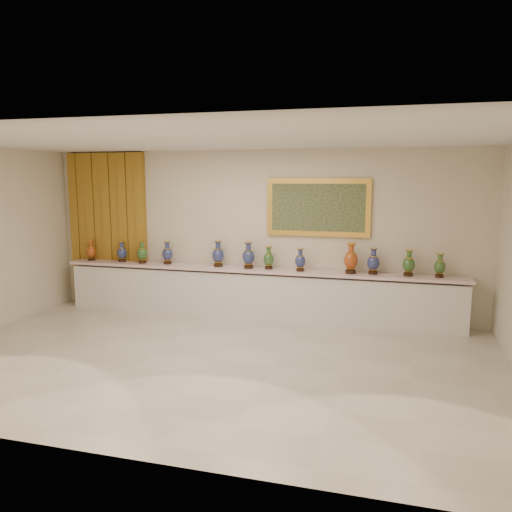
# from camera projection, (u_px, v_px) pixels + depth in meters

# --- Properties ---
(ground) EXTENTS (8.00, 8.00, 0.00)m
(ground) POSITION_uv_depth(u_px,v_px,m) (211.00, 360.00, 6.91)
(ground) COLOR beige
(ground) RESTS_ON ground
(room) EXTENTS (8.00, 8.00, 8.00)m
(room) POSITION_uv_depth(u_px,v_px,m) (139.00, 226.00, 9.60)
(room) COLOR beige
(room) RESTS_ON ground
(counter) EXTENTS (7.28, 0.48, 0.90)m
(counter) POSITION_uv_depth(u_px,v_px,m) (255.00, 293.00, 9.00)
(counter) COLOR white
(counter) RESTS_ON ground
(vase_0) EXTENTS (0.23, 0.23, 0.40)m
(vase_0) POSITION_uv_depth(u_px,v_px,m) (91.00, 251.00, 9.76)
(vase_0) COLOR #321D0E
(vase_0) RESTS_ON counter
(vase_1) EXTENTS (0.24, 0.24, 0.40)m
(vase_1) POSITION_uv_depth(u_px,v_px,m) (122.00, 253.00, 9.59)
(vase_1) COLOR #321D0E
(vase_1) RESTS_ON counter
(vase_2) EXTENTS (0.24, 0.24, 0.42)m
(vase_2) POSITION_uv_depth(u_px,v_px,m) (142.00, 253.00, 9.43)
(vase_2) COLOR #321D0E
(vase_2) RESTS_ON counter
(vase_3) EXTENTS (0.21, 0.21, 0.43)m
(vase_3) POSITION_uv_depth(u_px,v_px,m) (167.00, 254.00, 9.35)
(vase_3) COLOR #321D0E
(vase_3) RESTS_ON counter
(vase_4) EXTENTS (0.29, 0.29, 0.47)m
(vase_4) POSITION_uv_depth(u_px,v_px,m) (218.00, 255.00, 9.08)
(vase_4) COLOR #321D0E
(vase_4) RESTS_ON counter
(vase_5) EXTENTS (0.28, 0.28, 0.48)m
(vase_5) POSITION_uv_depth(u_px,v_px,m) (248.00, 256.00, 8.90)
(vase_5) COLOR #321D0E
(vase_5) RESTS_ON counter
(vase_6) EXTENTS (0.21, 0.21, 0.40)m
(vase_6) POSITION_uv_depth(u_px,v_px,m) (269.00, 259.00, 8.84)
(vase_6) COLOR #321D0E
(vase_6) RESTS_ON counter
(vase_7) EXTENTS (0.23, 0.23, 0.40)m
(vase_7) POSITION_uv_depth(u_px,v_px,m) (300.00, 261.00, 8.64)
(vase_7) COLOR #321D0E
(vase_7) RESTS_ON counter
(vase_8) EXTENTS (0.32, 0.32, 0.51)m
(vase_8) POSITION_uv_depth(u_px,v_px,m) (351.00, 260.00, 8.42)
(vase_8) COLOR #321D0E
(vase_8) RESTS_ON counter
(vase_9) EXTENTS (0.26, 0.26, 0.45)m
(vase_9) POSITION_uv_depth(u_px,v_px,m) (373.00, 262.00, 8.36)
(vase_9) COLOR #321D0E
(vase_9) RESTS_ON counter
(vase_10) EXTENTS (0.26, 0.26, 0.43)m
(vase_10) POSITION_uv_depth(u_px,v_px,m) (409.00, 264.00, 8.21)
(vase_10) COLOR #321D0E
(vase_10) RESTS_ON counter
(vase_11) EXTENTS (0.24, 0.24, 0.39)m
(vase_11) POSITION_uv_depth(u_px,v_px,m) (440.00, 267.00, 8.10)
(vase_11) COLOR #321D0E
(vase_11) RESTS_ON counter
(label_card) EXTENTS (0.10, 0.06, 0.00)m
(label_card) POSITION_uv_depth(u_px,v_px,m) (212.00, 267.00, 8.99)
(label_card) COLOR white
(label_card) RESTS_ON counter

